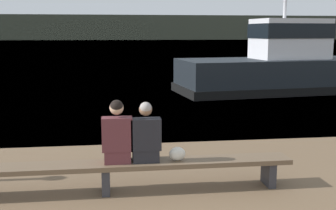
% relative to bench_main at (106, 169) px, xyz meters
% --- Properties ---
extents(water_surface, '(240.00, 240.00, 0.00)m').
position_rel_bench_main_xyz_m(water_surface, '(0.28, 122.81, -0.38)').
color(water_surface, teal).
rests_on(water_surface, ground).
extents(far_shoreline, '(600.00, 12.00, 7.67)m').
position_rel_bench_main_xyz_m(far_shoreline, '(0.28, 132.48, 3.45)').
color(far_shoreline, '#424738').
rests_on(far_shoreline, ground).
extents(bench_main, '(5.79, 0.46, 0.47)m').
position_rel_bench_main_xyz_m(bench_main, '(0.00, 0.00, 0.00)').
color(bench_main, brown).
rests_on(bench_main, ground).
extents(person_left, '(0.46, 0.39, 0.98)m').
position_rel_bench_main_xyz_m(person_left, '(0.19, 0.00, 0.51)').
color(person_left, '#56282D').
rests_on(person_left, bench_main).
extents(person_right, '(0.46, 0.38, 0.94)m').
position_rel_bench_main_xyz_m(person_right, '(0.62, 0.01, 0.48)').
color(person_right, black).
rests_on(person_right, bench_main).
extents(shopping_bag, '(0.25, 0.17, 0.22)m').
position_rel_bench_main_xyz_m(shopping_bag, '(1.10, -0.02, 0.20)').
color(shopping_bag, beige).
rests_on(shopping_bag, bench_main).
extents(tugboat_red, '(8.74, 4.12, 6.43)m').
position_rel_bench_main_xyz_m(tugboat_red, '(7.06, 10.39, 0.56)').
color(tugboat_red, black).
rests_on(tugboat_red, water_surface).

